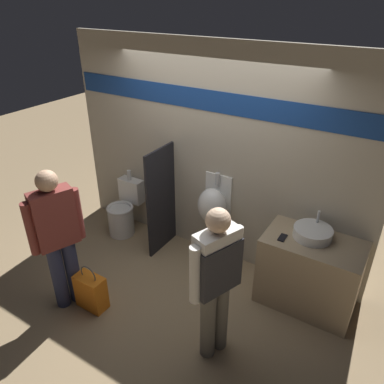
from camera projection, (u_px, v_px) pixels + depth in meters
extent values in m
plane|color=#997F5B|center=(185.00, 270.00, 4.75)|extent=(16.00, 16.00, 0.00)
cube|color=#B2A893|center=(211.00, 156.00, 4.56)|extent=(4.02, 0.06, 2.70)
cube|color=navy|center=(210.00, 101.00, 4.20)|extent=(3.94, 0.01, 0.24)
cube|color=tan|center=(309.00, 273.00, 4.08)|extent=(1.03, 0.61, 0.84)
cylinder|color=white|center=(313.00, 233.00, 3.93)|extent=(0.41, 0.41, 0.11)
cylinder|color=silver|center=(318.00, 217.00, 3.97)|extent=(0.03, 0.03, 0.14)
cube|color=black|center=(283.00, 238.00, 3.93)|extent=(0.07, 0.14, 0.01)
cube|color=black|center=(161.00, 200.00, 4.87)|extent=(0.03, 0.59, 1.44)
cylinder|color=silver|center=(211.00, 239.00, 4.85)|extent=(0.04, 0.04, 0.56)
ellipsoid|color=white|center=(212.00, 206.00, 4.61)|extent=(0.38, 0.31, 0.48)
cube|color=white|center=(218.00, 196.00, 4.70)|extent=(0.36, 0.02, 0.60)
cylinder|color=silver|center=(217.00, 179.00, 4.54)|extent=(0.06, 0.06, 0.16)
cylinder|color=white|center=(121.00, 221.00, 5.38)|extent=(0.37, 0.37, 0.41)
torus|color=white|center=(120.00, 208.00, 5.28)|extent=(0.38, 0.38, 0.04)
cube|color=white|center=(131.00, 190.00, 5.40)|extent=(0.36, 0.16, 0.34)
cylinder|color=silver|center=(129.00, 175.00, 5.27)|extent=(0.06, 0.06, 0.14)
cylinder|color=#666056|center=(208.00, 324.00, 3.49)|extent=(0.15, 0.15, 0.78)
cylinder|color=#666056|center=(220.00, 316.00, 3.58)|extent=(0.15, 0.15, 0.78)
cube|color=silver|center=(217.00, 261.00, 3.20)|extent=(0.31, 0.44, 0.62)
cube|color=#2D2D33|center=(216.00, 266.00, 3.22)|extent=(0.34, 0.48, 0.50)
cylinder|color=silver|center=(195.00, 275.00, 3.09)|extent=(0.10, 0.10, 0.57)
cylinder|color=silver|center=(236.00, 254.00, 3.34)|extent=(0.10, 0.10, 0.57)
sphere|color=beige|center=(218.00, 220.00, 3.00)|extent=(0.21, 0.21, 0.21)
cylinder|color=#282D4C|center=(59.00, 276.00, 4.06)|extent=(0.15, 0.15, 0.80)
cylinder|color=#282D4C|center=(73.00, 270.00, 4.14)|extent=(0.15, 0.15, 0.80)
cube|color=brown|center=(54.00, 218.00, 3.76)|extent=(0.32, 0.45, 0.63)
cylinder|color=brown|center=(31.00, 229.00, 3.65)|extent=(0.10, 0.10, 0.58)
cylinder|color=brown|center=(77.00, 214.00, 3.90)|extent=(0.10, 0.10, 0.58)
sphere|color=tan|center=(47.00, 181.00, 3.56)|extent=(0.22, 0.22, 0.22)
cube|color=orange|center=(91.00, 292.00, 4.12)|extent=(0.34, 0.19, 0.41)
torus|color=#4C4742|center=(88.00, 275.00, 4.00)|extent=(0.22, 0.01, 0.22)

